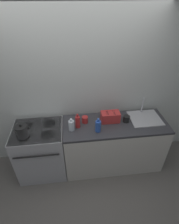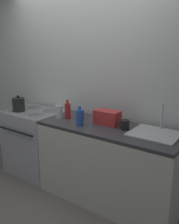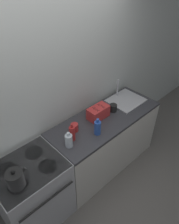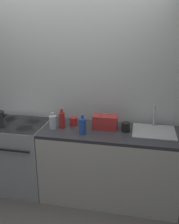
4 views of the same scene
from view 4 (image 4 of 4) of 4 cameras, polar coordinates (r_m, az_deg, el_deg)
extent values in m
plane|color=slate|center=(3.25, -7.26, -20.51)|extent=(12.00, 12.00, 0.00)
cube|color=silver|center=(3.27, -4.34, 5.39)|extent=(8.00, 0.05, 2.60)
cube|color=#B7B7BC|center=(3.46, -15.77, -9.54)|extent=(0.75, 0.62, 0.91)
cube|color=black|center=(3.28, -16.44, -2.70)|extent=(0.73, 0.61, 0.02)
cylinder|color=black|center=(3.10, -14.79, -3.75)|extent=(0.20, 0.20, 0.01)
cylinder|color=black|center=(3.46, -17.93, -1.63)|extent=(0.20, 0.20, 0.01)
cylinder|color=black|center=(3.31, -12.84, -2.09)|extent=(0.20, 0.20, 0.01)
cylinder|color=black|center=(3.09, -18.99, -8.17)|extent=(0.64, 0.02, 0.02)
cube|color=silver|center=(3.15, 4.57, -12.23)|extent=(1.62, 0.63, 0.87)
cube|color=#38383D|center=(2.94, 4.80, -4.64)|extent=(1.62, 0.63, 0.04)
cylinder|color=black|center=(3.18, -19.09, -1.01)|extent=(0.09, 0.03, 0.08)
cube|color=red|center=(2.98, 3.60, -2.27)|extent=(0.29, 0.16, 0.16)
cube|color=black|center=(2.96, 2.67, -0.82)|extent=(0.03, 0.11, 0.01)
cube|color=black|center=(2.95, 4.60, -0.95)|extent=(0.03, 0.11, 0.01)
cube|color=#B7B7BC|center=(2.98, 14.50, -4.37)|extent=(0.48, 0.43, 0.01)
cylinder|color=silver|center=(3.09, 14.58, -0.86)|extent=(0.02, 0.02, 0.28)
cylinder|color=silver|center=(2.99, -8.39, -2.34)|extent=(0.09, 0.09, 0.16)
cylinder|color=silver|center=(2.96, -8.48, -0.53)|extent=(0.03, 0.03, 0.04)
cylinder|color=#B72828|center=(3.00, -6.34, -1.87)|extent=(0.07, 0.07, 0.19)
cylinder|color=#B72828|center=(2.97, -6.42, 0.26)|extent=(0.03, 0.03, 0.05)
cylinder|color=#2D56B7|center=(2.82, -1.62, -3.29)|extent=(0.08, 0.08, 0.18)
cylinder|color=#2D56B7|center=(2.78, -1.65, -1.16)|extent=(0.03, 0.03, 0.04)
cylinder|color=black|center=(2.93, 8.27, -3.41)|extent=(0.10, 0.10, 0.10)
cylinder|color=red|center=(3.08, -3.68, -2.14)|extent=(0.09, 0.09, 0.10)
camera|label=1|loc=(1.28, -53.61, 38.22)|focal=28.00mm
camera|label=2|loc=(1.14, 75.19, -9.27)|focal=40.00mm
camera|label=3|loc=(2.44, -53.46, 28.06)|focal=35.00mm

